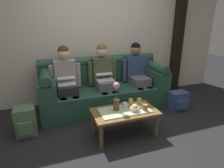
% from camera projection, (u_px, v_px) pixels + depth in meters
% --- Properties ---
extents(ground_plane, '(14.00, 14.00, 0.00)m').
position_uv_depth(ground_plane, '(128.00, 138.00, 2.71)').
color(ground_plane, black).
extents(back_wall_patterned, '(6.00, 0.12, 2.90)m').
position_uv_depth(back_wall_patterned, '(95.00, 30.00, 3.76)').
color(back_wall_patterned, beige).
rests_on(back_wall_patterned, ground_plane).
extents(timber_pillar, '(0.20, 0.20, 2.90)m').
position_uv_depth(timber_pillar, '(178.00, 29.00, 4.26)').
color(timber_pillar, black).
rests_on(timber_pillar, ground_plane).
extents(couch, '(2.35, 0.88, 0.96)m').
position_uv_depth(couch, '(104.00, 89.00, 3.64)').
color(couch, '#234738').
rests_on(couch, ground_plane).
extents(person_left, '(0.56, 0.67, 1.22)m').
position_uv_depth(person_left, '(66.00, 78.00, 3.32)').
color(person_left, '#232326').
rests_on(person_left, ground_plane).
extents(person_middle, '(0.56, 0.67, 1.22)m').
position_uv_depth(person_middle, '(104.00, 74.00, 3.54)').
color(person_middle, '#595B66').
rests_on(person_middle, ground_plane).
extents(person_right, '(0.56, 0.67, 1.22)m').
position_uv_depth(person_right, '(137.00, 71.00, 3.76)').
color(person_right, '#595B66').
rests_on(person_right, ground_plane).
extents(coffee_table, '(0.94, 0.52, 0.40)m').
position_uv_depth(coffee_table, '(125.00, 114.00, 2.72)').
color(coffee_table, brown).
rests_on(coffee_table, ground_plane).
extents(flower_vase, '(0.09, 0.09, 0.42)m').
position_uv_depth(flower_vase, '(116.00, 98.00, 2.65)').
color(flower_vase, brown).
rests_on(flower_vase, coffee_table).
extents(snack_bowl, '(0.13, 0.13, 0.11)m').
position_uv_depth(snack_bowl, '(135.00, 108.00, 2.66)').
color(snack_bowl, silver).
rests_on(snack_bowl, coffee_table).
extents(cup_near_left, '(0.07, 0.07, 0.08)m').
position_uv_depth(cup_near_left, '(125.00, 105.00, 2.76)').
color(cup_near_left, silver).
rests_on(cup_near_left, coffee_table).
extents(cup_near_right, '(0.07, 0.07, 0.10)m').
position_uv_depth(cup_near_right, '(139.00, 102.00, 2.86)').
color(cup_near_right, gold).
rests_on(cup_near_right, coffee_table).
extents(cup_far_center, '(0.07, 0.07, 0.09)m').
position_uv_depth(cup_far_center, '(145.00, 107.00, 2.68)').
color(cup_far_center, '#B26633').
rests_on(cup_far_center, coffee_table).
extents(cup_far_left, '(0.06, 0.06, 0.13)m').
position_uv_depth(cup_far_left, '(131.00, 103.00, 2.78)').
color(cup_far_left, gold).
rests_on(cup_far_left, coffee_table).
extents(backpack_left, '(0.29, 0.32, 0.44)m').
position_uv_depth(backpack_left, '(26.00, 121.00, 2.75)').
color(backpack_left, '#4C6B4C').
rests_on(backpack_left, ground_plane).
extents(backpack_right, '(0.35, 0.26, 0.35)m').
position_uv_depth(backpack_right, '(178.00, 101.00, 3.57)').
color(backpack_right, '#33477A').
rests_on(backpack_right, ground_plane).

